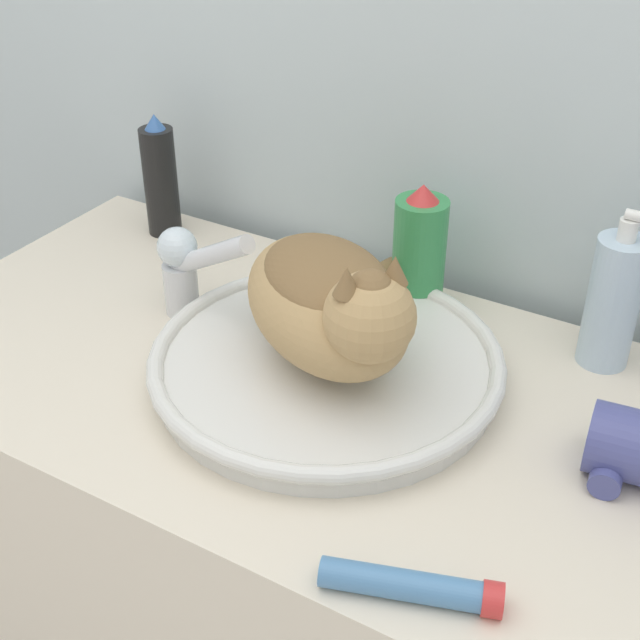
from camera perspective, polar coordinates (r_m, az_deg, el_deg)
wall_back at (r=1.17m, az=7.56°, el=17.09°), size 8.00×0.05×2.40m
vanity_counter at (r=1.36m, az=-0.82°, el=-19.02°), size 1.05×0.54×0.89m
sink_basin at (r=1.02m, az=0.40°, el=-2.87°), size 0.41×0.41×0.04m
cat at (r=0.96m, az=0.80°, el=1.28°), size 0.29×0.33×0.17m
faucet at (r=1.13m, az=-8.54°, el=3.49°), size 0.15×0.06×0.15m
hairspray_can_black at (r=1.34m, az=-10.18°, el=8.86°), size 0.05×0.05×0.18m
soap_pump_bottle at (r=1.08m, az=18.25°, el=1.18°), size 0.06×0.06×0.20m
spray_bottle_trigger at (r=1.14m, az=6.37°, el=4.35°), size 0.07×0.07×0.17m
cream_tube at (r=0.80m, az=5.98°, el=-16.59°), size 0.16×0.08×0.03m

